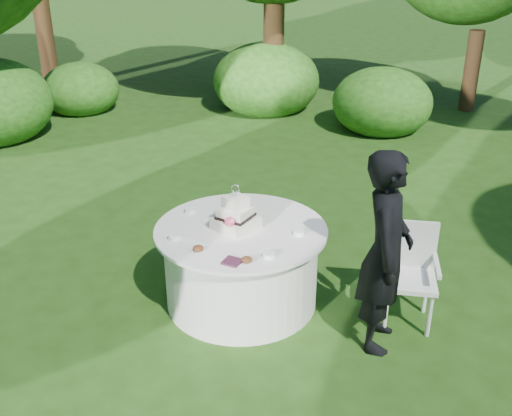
# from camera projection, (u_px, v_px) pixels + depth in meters

# --- Properties ---
(ground) EXTENTS (80.00, 80.00, 0.00)m
(ground) POSITION_uv_depth(u_px,v_px,m) (242.00, 300.00, 5.69)
(ground) COLOR #1F3C10
(ground) RESTS_ON ground
(napkins) EXTENTS (0.14, 0.14, 0.02)m
(napkins) POSITION_uv_depth(u_px,v_px,m) (232.00, 262.00, 4.81)
(napkins) COLOR #451D32
(napkins) RESTS_ON table
(feather_plume) EXTENTS (0.48, 0.07, 0.01)m
(feather_plume) POSITION_uv_depth(u_px,v_px,m) (189.00, 241.00, 5.13)
(feather_plume) COLOR white
(feather_plume) RESTS_ON table
(guest) EXTENTS (0.52, 0.69, 1.72)m
(guest) POSITION_uv_depth(u_px,v_px,m) (385.00, 252.00, 4.78)
(guest) COLOR black
(guest) RESTS_ON ground
(table) EXTENTS (1.56, 1.56, 0.77)m
(table) POSITION_uv_depth(u_px,v_px,m) (241.00, 265.00, 5.52)
(table) COLOR silver
(table) RESTS_ON ground
(cake) EXTENTS (0.42, 0.42, 0.43)m
(cake) POSITION_uv_depth(u_px,v_px,m) (236.00, 217.00, 5.32)
(cake) COLOR silver
(cake) RESTS_ON table
(chair) EXTENTS (0.56, 0.56, 0.91)m
(chair) POSITION_uv_depth(u_px,v_px,m) (410.00, 267.00, 5.24)
(chair) COLOR white
(chair) RESTS_ON ground
(votives) EXTENTS (1.20, 0.64, 0.04)m
(votives) POSITION_uv_depth(u_px,v_px,m) (232.00, 233.00, 5.24)
(votives) COLOR white
(votives) RESTS_ON table
(petal_cups) EXTENTS (0.54, 0.09, 0.05)m
(petal_cups) POSITION_uv_depth(u_px,v_px,m) (222.00, 254.00, 4.89)
(petal_cups) COLOR #562D16
(petal_cups) RESTS_ON table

